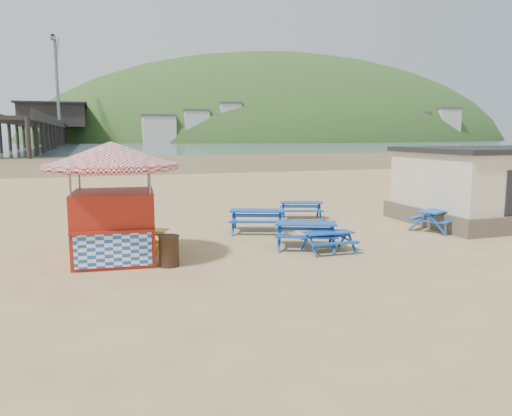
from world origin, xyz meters
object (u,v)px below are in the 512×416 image
object	(u,v)px
picnic_table_blue_b	(301,210)
ice_cream_kiosk	(113,186)
picnic_table_yellow	(143,239)
picnic_table_blue_a	(257,221)
litter_bin	(169,251)
amenity_block	(496,185)

from	to	relation	value
picnic_table_blue_b	ice_cream_kiosk	distance (m)	9.63
picnic_table_yellow	picnic_table_blue_a	bearing A→B (deg)	47.34
litter_bin	amenity_block	xyz separation A→B (m)	(14.27, 2.95, 1.12)
ice_cream_kiosk	litter_bin	size ratio (longest dim) A/B	4.82
picnic_table_blue_a	litter_bin	world-z (taller)	litter_bin
picnic_table_blue_b	ice_cream_kiosk	size ratio (longest dim) A/B	0.51
litter_bin	amenity_block	bearing A→B (deg)	11.68
picnic_table_blue_b	picnic_table_yellow	distance (m)	8.08
picnic_table_blue_b	picnic_table_yellow	xyz separation A→B (m)	(-7.17, -3.73, -0.05)
picnic_table_blue_a	ice_cream_kiosk	distance (m)	6.27
picnic_table_blue_a	litter_bin	size ratio (longest dim) A/B	2.79
picnic_table_yellow	ice_cream_kiosk	distance (m)	2.39
picnic_table_blue_b	litter_bin	xyz separation A→B (m)	(-6.67, -6.05, 0.07)
litter_bin	ice_cream_kiosk	bearing A→B (deg)	140.93
picnic_table_blue_b	litter_bin	world-z (taller)	litter_bin
picnic_table_blue_b	amenity_block	distance (m)	8.29
picnic_table_yellow	litter_bin	bearing A→B (deg)	-50.38
picnic_table_yellow	litter_bin	world-z (taller)	litter_bin
picnic_table_blue_b	ice_cream_kiosk	xyz separation A→B (m)	(-8.08, -4.91, 1.82)
litter_bin	picnic_table_blue_b	bearing A→B (deg)	42.19
picnic_table_blue_b	ice_cream_kiosk	bearing A→B (deg)	-130.00
picnic_table_yellow	amenity_block	xyz separation A→B (m)	(14.77, 0.63, 1.23)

